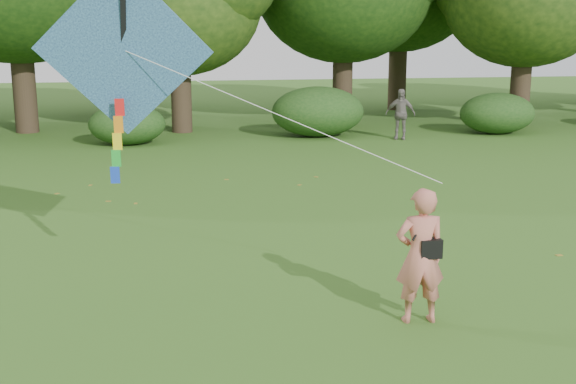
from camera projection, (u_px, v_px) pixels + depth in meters
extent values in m
plane|color=#265114|center=(389.00, 331.00, 9.60)|extent=(100.00, 100.00, 0.00)
imported|color=#C66E5D|center=(420.00, 256.00, 9.73)|extent=(0.71, 0.49, 1.88)
imported|color=slate|center=(400.00, 114.00, 26.39)|extent=(1.17, 0.87, 1.85)
cube|color=black|center=(430.00, 248.00, 9.70)|extent=(0.30, 0.20, 0.26)
cylinder|color=black|center=(423.00, 223.00, 9.59)|extent=(0.33, 0.14, 0.47)
cube|color=#274AAA|center=(124.00, 50.00, 10.70)|extent=(2.65, 0.65, 2.60)
cube|color=black|center=(124.00, 50.00, 10.73)|extent=(0.20, 0.85, 2.32)
cylinder|color=white|center=(274.00, 113.00, 10.10)|extent=(4.14, 2.38, 1.70)
cube|color=red|center=(120.00, 107.00, 10.89)|extent=(0.14, 0.06, 0.26)
cube|color=orange|center=(118.00, 124.00, 10.94)|extent=(0.14, 0.06, 0.26)
cube|color=yellow|center=(117.00, 141.00, 10.99)|extent=(0.14, 0.06, 0.26)
cube|color=green|center=(116.00, 158.00, 11.04)|extent=(0.14, 0.06, 0.26)
cube|color=blue|center=(115.00, 175.00, 11.09)|extent=(0.14, 0.06, 0.26)
cylinder|color=#3A2D1E|center=(24.00, 83.00, 27.96)|extent=(0.88, 0.88, 3.85)
cylinder|color=#3A2D1E|center=(181.00, 92.00, 28.12)|extent=(0.80, 0.80, 3.15)
ellipsoid|color=#1E3F11|center=(178.00, 4.00, 27.39)|extent=(6.40, 6.40, 5.44)
cylinder|color=#3A2D1E|center=(343.00, 80.00, 31.19)|extent=(0.86, 0.86, 3.67)
cylinder|color=#3A2D1E|center=(520.00, 85.00, 30.03)|extent=(0.83, 0.83, 3.43)
cylinder|color=#3A2D1E|center=(113.00, 76.00, 34.76)|extent=(0.84, 0.84, 3.50)
cylinder|color=#3A2D1E|center=(398.00, 69.00, 36.17)|extent=(0.90, 0.90, 4.02)
ellipsoid|color=#264919|center=(127.00, 124.00, 25.17)|extent=(2.66, 2.09, 1.42)
ellipsoid|color=#264919|center=(318.00, 112.00, 27.10)|extent=(3.50, 2.75, 1.88)
ellipsoid|color=#264919|center=(497.00, 113.00, 27.87)|extent=(2.94, 2.31, 1.58)
cube|color=olive|center=(136.00, 203.00, 16.68)|extent=(0.08, 0.12, 0.01)
cube|color=olive|center=(57.00, 194.00, 17.68)|extent=(0.13, 0.14, 0.01)
cube|color=olive|center=(90.00, 185.00, 18.64)|extent=(0.10, 0.13, 0.01)
cube|color=olive|center=(226.00, 179.00, 19.36)|extent=(0.14, 0.11, 0.01)
cube|color=olive|center=(559.00, 255.00, 12.83)|extent=(0.13, 0.10, 0.01)
cube|color=olive|center=(108.00, 201.00, 16.89)|extent=(0.13, 0.10, 0.01)
cube|color=olive|center=(299.00, 185.00, 18.67)|extent=(0.14, 0.14, 0.01)
cube|color=olive|center=(316.00, 177.00, 19.70)|extent=(0.13, 0.14, 0.01)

